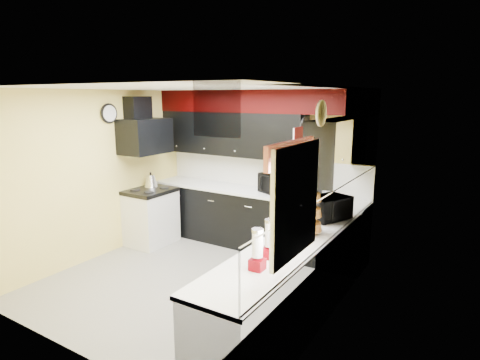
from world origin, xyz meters
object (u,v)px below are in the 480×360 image
Objects in this scene: kettle at (151,181)px; toaster_oven at (276,184)px; microwave at (328,208)px; utensil_crock at (320,193)px; knife_block at (319,191)px.

toaster_oven is at bearing 17.17° from kettle.
utensil_crock is (-0.44, 0.87, -0.06)m from microwave.
kettle is at bearing -166.92° from utensil_crock.
microwave is 3.16m from kettle.
utensil_crock is (0.69, 0.01, -0.06)m from toaster_oven.
knife_block is 2.78m from kettle.
toaster_oven is 2.12m from kettle.
utensil_crock is 0.72× the size of knife_block.
knife_block is (0.69, -0.02, -0.03)m from toaster_oven.
kettle is at bearing -177.17° from knife_block.
toaster_oven is 2.30× the size of kettle.
kettle is (-2.71, -0.63, -0.00)m from utensil_crock.
microwave is 0.98m from utensil_crock.
kettle is at bearing -137.86° from toaster_oven.
toaster_oven is 0.70m from utensil_crock.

